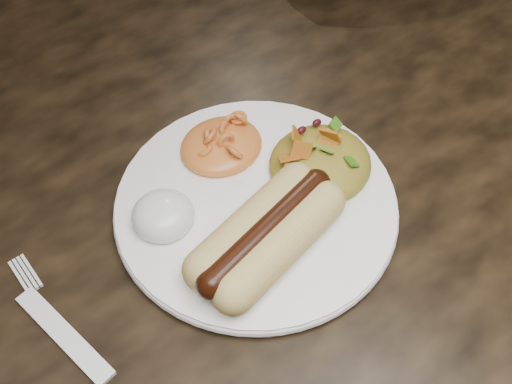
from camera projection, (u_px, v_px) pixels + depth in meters
table at (140, 219)px, 0.61m from camera, size 1.60×0.90×0.75m
plate at (256, 204)px, 0.50m from camera, size 0.28×0.28×0.01m
hotdog at (267, 233)px, 0.46m from camera, size 0.12×0.08×0.03m
mac_and_cheese at (221, 138)px, 0.52m from camera, size 0.09×0.08×0.03m
sour_cream at (162, 210)px, 0.47m from camera, size 0.06×0.06×0.03m
taco_salad at (321, 157)px, 0.51m from camera, size 0.09×0.09×0.04m
fork at (64, 335)px, 0.44m from camera, size 0.04×0.15×0.00m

